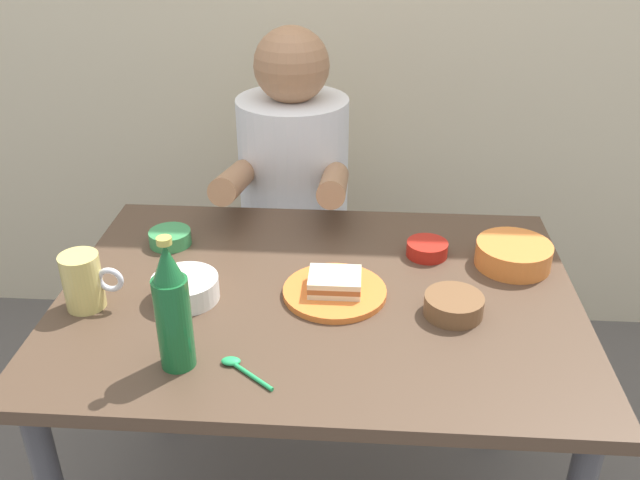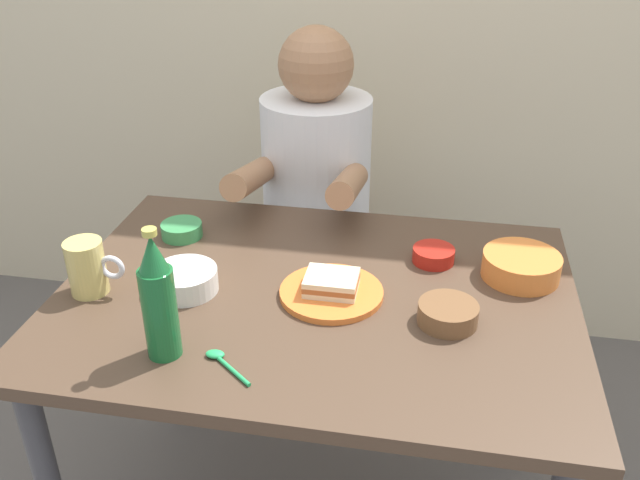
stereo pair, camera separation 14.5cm
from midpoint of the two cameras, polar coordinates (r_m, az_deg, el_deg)
The scene contains 13 objects.
dining_table at distance 1.51m, azimuth -2.89°, elevation -7.43°, with size 1.10×0.80×0.74m.
stool at distance 2.21m, azimuth -3.90°, elevation -3.96°, with size 0.34×0.34×0.45m.
person_seated at distance 2.01m, azimuth -4.33°, elevation 5.94°, with size 0.33×0.56×0.72m.
plate_orange at distance 1.45m, azimuth -1.64°, elevation -4.44°, with size 0.22×0.22×0.01m, color orange.
sandwich at distance 1.43m, azimuth -1.65°, elevation -3.60°, with size 0.11×0.09×0.04m.
beer_mug at distance 1.49m, azimuth -21.79°, elevation -3.29°, with size 0.13×0.08×0.12m.
beer_bottle at distance 1.24m, azimuth -15.52°, elevation -5.74°, with size 0.06×0.06×0.26m.
condiment_bowl_brown at distance 1.39m, azimuth 8.19°, elevation -5.43°, with size 0.12×0.12×0.04m.
dip_bowl_green at distance 1.69m, azimuth -14.83°, elevation 0.18°, with size 0.10×0.10×0.03m.
rice_bowl_white at distance 1.47m, azimuth -13.98°, elevation -3.94°, with size 0.14×0.14×0.05m.
soup_bowl_orange at distance 1.58m, azimuth 13.36°, elevation -1.18°, with size 0.17×0.17×0.05m.
sambal_bowl_red at distance 1.60m, azimuth 6.38°, elevation -0.75°, with size 0.10×0.10×0.03m.
spoon at distance 1.27m, azimuth -10.10°, elevation -10.49°, with size 0.11×0.08×0.01m.
Camera 1 is at (0.09, -1.22, 1.54)m, focal length 38.36 mm.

